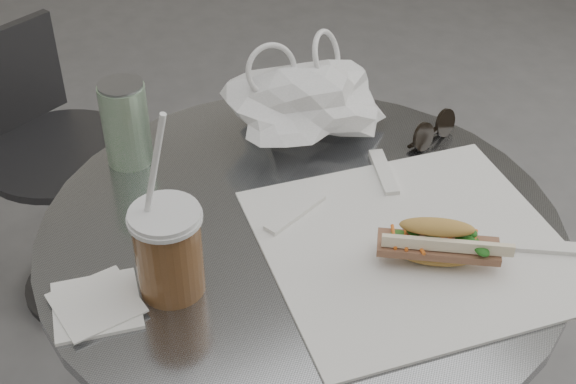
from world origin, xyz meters
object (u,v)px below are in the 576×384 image
cafe_table (300,354)px  sunglasses (433,131)px  chair_far (60,188)px  drink_can (126,123)px  banh_mi (437,243)px  iced_coffee (168,249)px

cafe_table → sunglasses: (0.30, 0.09, 0.29)m
chair_far → drink_can: (0.03, -0.57, 0.50)m
sunglasses → chair_far: bearing=106.2°
banh_mi → iced_coffee: bearing=-165.2°
chair_far → banh_mi: bearing=85.8°
iced_coffee → sunglasses: bearing=12.9°
chair_far → drink_can: bearing=71.6°
cafe_table → sunglasses: 0.43m
cafe_table → chair_far: 0.89m
banh_mi → drink_can: bearing=158.8°
sunglasses → drink_can: 0.50m
cafe_table → drink_can: drink_can is taller
cafe_table → drink_can: size_ratio=5.45×
cafe_table → banh_mi: bearing=-51.6°
chair_far → drink_can: size_ratio=4.89×
cafe_table → banh_mi: banh_mi is taller
chair_far → drink_can: 0.76m
cafe_table → drink_can: bearing=120.0°
iced_coffee → sunglasses: (0.51, 0.12, -0.05)m
cafe_table → chair_far: size_ratio=1.11×
cafe_table → iced_coffee: iced_coffee is taller
cafe_table → iced_coffee: 0.40m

